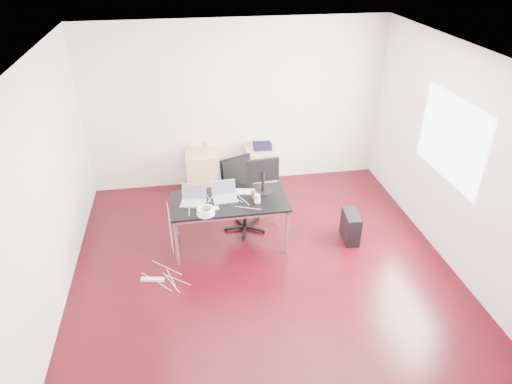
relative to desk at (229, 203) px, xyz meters
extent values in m
plane|color=black|center=(0.37, -0.60, -0.68)|extent=(5.00, 5.00, 0.00)
plane|color=silver|center=(0.37, -0.60, 2.12)|extent=(5.00, 5.00, 0.00)
plane|color=silver|center=(0.37, 1.90, 0.72)|extent=(5.00, 0.00, 5.00)
plane|color=silver|center=(0.37, -3.10, 0.72)|extent=(5.00, 0.00, 5.00)
plane|color=silver|center=(-2.13, -0.60, 0.72)|extent=(0.00, 5.00, 5.00)
plane|color=silver|center=(2.87, -0.60, 0.72)|extent=(0.00, 5.00, 5.00)
plane|color=white|center=(2.85, -0.40, 0.92)|extent=(0.00, 1.50, 1.50)
cube|color=black|center=(0.00, 0.00, 0.04)|extent=(1.60, 0.80, 0.03)
cube|color=silver|center=(-0.75, -0.35, -0.33)|extent=(0.04, 0.04, 0.70)
cube|color=silver|center=(-0.75, 0.35, -0.33)|extent=(0.04, 0.04, 0.70)
cube|color=silver|center=(0.75, -0.35, -0.33)|extent=(0.04, 0.04, 0.70)
cube|color=silver|center=(0.75, 0.35, -0.33)|extent=(0.04, 0.04, 0.70)
cylinder|color=black|center=(0.27, 0.33, -0.44)|extent=(0.06, 0.06, 0.47)
cube|color=black|center=(0.27, 0.33, -0.18)|extent=(0.62, 0.61, 0.06)
cube|color=black|center=(0.18, 0.54, 0.13)|extent=(0.46, 0.26, 0.55)
cube|color=tan|center=(-0.30, 1.63, -0.33)|extent=(0.50, 0.50, 0.70)
cube|color=tan|center=(0.73, 1.63, -0.33)|extent=(0.50, 0.50, 0.70)
cube|color=black|center=(1.74, -0.18, -0.46)|extent=(0.25, 0.47, 0.44)
cylinder|color=black|center=(0.43, 1.30, -0.54)|extent=(0.29, 0.29, 0.28)
cube|color=white|center=(-1.09, -0.64, -0.66)|extent=(0.31, 0.12, 0.04)
cube|color=silver|center=(-0.49, -0.02, 0.06)|extent=(0.37, 0.30, 0.01)
cube|color=silver|center=(-0.46, 0.09, 0.18)|extent=(0.33, 0.12, 0.22)
cube|color=#475166|center=(-0.46, 0.09, 0.18)|extent=(0.29, 0.10, 0.18)
cube|color=silver|center=(-0.05, 0.02, 0.06)|extent=(0.34, 0.25, 0.01)
cube|color=silver|center=(-0.06, 0.13, 0.18)|extent=(0.33, 0.07, 0.22)
cube|color=#475166|center=(-0.06, 0.12, 0.18)|extent=(0.29, 0.05, 0.18)
cylinder|color=black|center=(0.50, 0.14, 0.06)|extent=(0.26, 0.26, 0.02)
cylinder|color=black|center=(0.50, 0.14, 0.22)|extent=(0.05, 0.05, 0.30)
cube|color=black|center=(0.50, 0.16, 0.39)|extent=(0.45, 0.09, 0.34)
cube|color=#475166|center=(0.50, 0.19, 0.39)|extent=(0.40, 0.04, 0.29)
cube|color=white|center=(0.17, 0.19, 0.06)|extent=(0.46, 0.22, 0.02)
cylinder|color=white|center=(0.37, -0.12, 0.11)|extent=(0.10, 0.10, 0.12)
cylinder|color=brown|center=(0.34, 0.01, 0.10)|extent=(0.08, 0.08, 0.10)
torus|color=white|center=(-0.34, -0.32, 0.07)|extent=(0.24, 0.24, 0.04)
torus|color=white|center=(-0.34, -0.32, 0.11)|extent=(0.23, 0.23, 0.04)
torus|color=white|center=(-0.34, -0.32, 0.14)|extent=(0.22, 0.22, 0.04)
cube|color=white|center=(-0.20, -0.20, 0.07)|extent=(0.08, 0.08, 0.03)
cube|color=#9E9E9E|center=(-0.21, 1.67, 0.11)|extent=(0.10, 0.09, 0.18)
cube|color=black|center=(0.77, 1.67, 0.07)|extent=(0.31, 0.25, 0.09)
camera|label=1|loc=(-0.52, -5.34, 3.29)|focal=32.00mm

